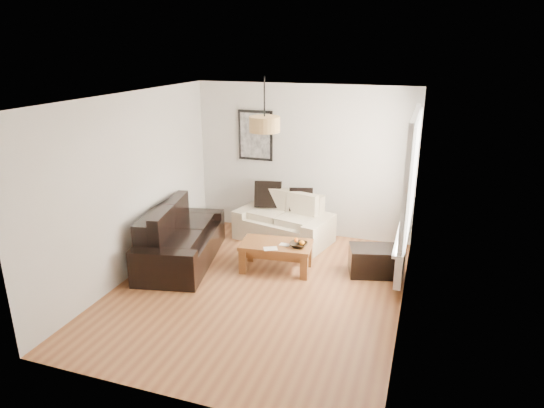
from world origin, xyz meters
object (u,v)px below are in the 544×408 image
(sofa_leather, at_px, (181,236))
(coffee_table, at_px, (276,256))
(loveseat_cream, at_px, (284,219))
(ottoman, at_px, (375,261))

(sofa_leather, relative_size, coffee_table, 1.85)
(loveseat_cream, relative_size, sofa_leather, 0.82)
(sofa_leather, height_order, coffee_table, sofa_leather)
(loveseat_cream, height_order, ottoman, loveseat_cream)
(loveseat_cream, height_order, sofa_leather, sofa_leather)
(coffee_table, bearing_deg, ottoman, 13.01)
(loveseat_cream, relative_size, ottoman, 2.19)
(sofa_leather, xyz_separation_m, coffee_table, (1.48, 0.19, -0.20))
(sofa_leather, height_order, ottoman, sofa_leather)
(loveseat_cream, bearing_deg, sofa_leather, -119.81)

